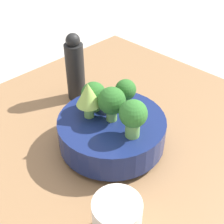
{
  "coord_description": "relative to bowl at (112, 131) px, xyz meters",
  "views": [
    {
      "loc": [
        -0.38,
        -0.4,
        0.54
      ],
      "look_at": [
        0.0,
        -0.03,
        0.13
      ],
      "focal_mm": 50.0,
      "sensor_mm": 36.0,
      "label": 1
    }
  ],
  "objects": [
    {
      "name": "bowl",
      "position": [
        0.0,
        0.0,
        0.0
      ],
      "size": [
        0.24,
        0.24,
        0.08
      ],
      "color": "navy",
      "rests_on": "table"
    },
    {
      "name": "broccoli_floret_front",
      "position": [
        -0.01,
        -0.07,
        0.08
      ],
      "size": [
        0.06,
        0.06,
        0.08
      ],
      "color": "#6BA34C",
      "rests_on": "bowl"
    },
    {
      "name": "pepper_mill",
      "position": [
        0.07,
        0.21,
        0.05
      ],
      "size": [
        0.05,
        0.05,
        0.19
      ],
      "color": "black",
      "rests_on": "table"
    },
    {
      "name": "broccoli_floret_right",
      "position": [
        0.06,
        0.01,
        0.07
      ],
      "size": [
        0.05,
        0.05,
        0.07
      ],
      "color": "#7AB256",
      "rests_on": "bowl"
    },
    {
      "name": "cup",
      "position": [
        -0.16,
        -0.17,
        0.0
      ],
      "size": [
        0.08,
        0.08,
        0.09
      ],
      "color": "silver",
      "rests_on": "table"
    },
    {
      "name": "broccoli_floret_back",
      "position": [
        0.0,
        0.06,
        0.07
      ],
      "size": [
        0.06,
        0.06,
        0.07
      ],
      "color": "#6BA34C",
      "rests_on": "bowl"
    },
    {
      "name": "broccoli_floret_center",
      "position": [
        0.0,
        -0.0,
        0.08
      ],
      "size": [
        0.06,
        0.06,
        0.08
      ],
      "color": "#6BA34C",
      "rests_on": "bowl"
    },
    {
      "name": "ground_plane",
      "position": [
        -0.0,
        0.03,
        -0.08
      ],
      "size": [
        6.0,
        6.0,
        0.0
      ],
      "primitive_type": "plane",
      "color": "#ADA89E"
    },
    {
      "name": "table",
      "position": [
        -0.0,
        0.03,
        -0.06
      ],
      "size": [
        0.91,
        0.79,
        0.03
      ],
      "color": "olive",
      "rests_on": "ground_plane"
    },
    {
      "name": "romanesco_piece_far",
      "position": [
        -0.03,
        0.04,
        0.09
      ],
      "size": [
        0.05,
        0.05,
        0.08
      ],
      "color": "#7AB256",
      "rests_on": "bowl"
    }
  ]
}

